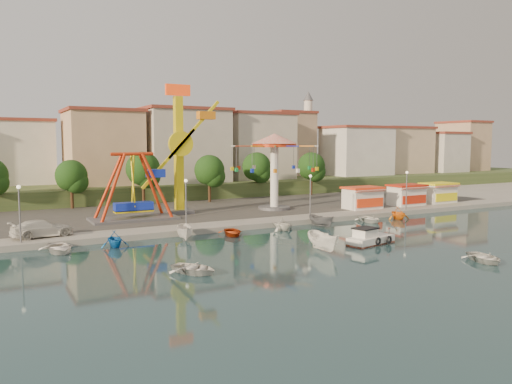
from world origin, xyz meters
TOP-DOWN VIEW (x-y plane):
  - ground at (0.00, 0.00)m, footprint 200.00×200.00m
  - quay_deck at (0.00, 62.00)m, footprint 200.00×100.00m
  - asphalt_pad at (0.00, 30.00)m, footprint 90.00×28.00m
  - hill_terrace at (0.00, 67.00)m, footprint 200.00×60.00m
  - pirate_ship_ride at (-11.28, 21.77)m, footprint 10.00×5.00m
  - kamikaze_tower at (-4.20, 24.22)m, footprint 7.10×3.10m
  - wave_swinger at (8.27, 21.96)m, footprint 11.60×11.60m
  - booth_left at (19.27, 16.49)m, footprint 5.40×3.78m
  - booth_mid at (27.63, 16.49)m, footprint 5.40×3.78m
  - booth_right at (34.32, 16.49)m, footprint 5.40×3.78m
  - lamp_post_0 at (-24.00, 13.00)m, footprint 0.14×0.14m
  - lamp_post_1 at (-8.00, 13.00)m, footprint 0.14×0.14m
  - lamp_post_2 at (8.00, 13.00)m, footprint 0.14×0.14m
  - lamp_post_3 at (24.00, 13.00)m, footprint 0.14×0.14m
  - tree_1 at (-16.00, 36.24)m, footprint 4.35×4.35m
  - tree_2 at (-6.00, 35.81)m, footprint 5.02×5.02m
  - tree_3 at (4.00, 34.36)m, footprint 4.68×4.68m
  - tree_4 at (14.00, 37.35)m, footprint 4.86×4.86m
  - tree_5 at (24.00, 35.54)m, footprint 4.83×4.83m
  - building_1 at (-21.33, 51.38)m, footprint 12.33×9.01m
  - building_2 at (-8.19, 51.96)m, footprint 11.95×9.28m
  - building_3 at (5.60, 48.80)m, footprint 12.59×10.50m
  - building_4 at (19.07, 52.20)m, footprint 10.75×9.23m
  - building_5 at (32.37, 50.33)m, footprint 12.77×10.96m
  - building_6 at (44.15, 48.77)m, footprint 8.23×8.98m
  - building_7 at (56.03, 53.70)m, footprint 11.59×10.93m
  - building_8 at (69.93, 47.19)m, footprint 12.84×9.28m
  - building_9 at (83.46, 49.95)m, footprint 12.95×9.17m
  - minaret at (36.00, 54.00)m, footprint 2.80×2.80m
  - cabin_motorboat at (5.38, -0.63)m, footprint 5.37×2.91m
  - rowboat_a at (-13.40, -2.67)m, footprint 4.23×4.63m
  - rowboat_b at (8.61, -10.70)m, footprint 3.63×4.32m
  - skiff at (-0.41, -1.05)m, footprint 2.38×4.82m
  - van at (-22.00, 15.11)m, footprint 6.05×3.33m
  - moored_boat_0 at (-21.16, 9.80)m, footprint 3.30×4.43m
  - moored_boat_1 at (-16.31, 9.80)m, footprint 2.57×2.97m
  - moored_boat_2 at (-9.38, 9.80)m, footprint 2.56×4.34m
  - moored_boat_3 at (-4.15, 9.80)m, footprint 3.45×4.19m
  - moored_boat_4 at (2.02, 9.80)m, footprint 3.23×3.51m
  - moored_boat_5 at (7.34, 9.80)m, footprint 2.01×3.88m
  - moored_boat_6 at (14.69, 9.80)m, footprint 3.30×4.24m
  - moored_boat_7 at (19.38, 9.80)m, footprint 3.40×3.73m

SIDE VIEW (x-z plane):
  - ground at x=0.00m, z-range 0.00..0.00m
  - quay_deck at x=0.00m, z-range 0.00..0.60m
  - moored_boat_3 at x=-4.15m, z-range 0.00..0.76m
  - rowboat_b at x=8.61m, z-range 0.00..0.77m
  - rowboat_a at x=-13.40m, z-range 0.00..0.78m
  - moored_boat_6 at x=14.69m, z-range 0.00..0.80m
  - moored_boat_0 at x=-21.16m, z-range 0.00..0.88m
  - cabin_motorboat at x=5.38m, z-range -0.42..1.37m
  - asphalt_pad at x=0.00m, z-range 0.60..0.61m
  - moored_boat_5 at x=7.34m, z-range 0.00..1.43m
  - moored_boat_4 at x=2.02m, z-range 0.00..1.54m
  - moored_boat_1 at x=-16.31m, z-range 0.00..1.55m
  - moored_boat_2 at x=-9.38m, z-range 0.00..1.58m
  - moored_boat_7 at x=19.38m, z-range 0.00..1.68m
  - skiff at x=-0.41m, z-range 0.00..1.78m
  - van at x=-22.00m, z-range 0.60..2.26m
  - hill_terrace at x=0.00m, z-range 0.00..3.00m
  - booth_left at x=19.27m, z-range 0.62..3.70m
  - booth_mid at x=27.63m, z-range 0.62..3.70m
  - booth_right at x=34.32m, z-range 0.62..3.70m
  - lamp_post_0 at x=-24.00m, z-range 0.60..5.60m
  - lamp_post_1 at x=-8.00m, z-range 0.60..5.60m
  - lamp_post_2 at x=8.00m, z-range 0.60..5.60m
  - lamp_post_3 at x=24.00m, z-range 0.60..5.60m
  - pirate_ship_ride at x=-11.28m, z-range 0.39..8.39m
  - tree_1 at x=-16.00m, z-range 1.80..8.60m
  - tree_3 at x=4.00m, z-range 1.90..9.21m
  - tree_5 at x=24.00m, z-range 1.94..9.48m
  - tree_4 at x=14.00m, z-range 1.95..9.55m
  - tree_2 at x=-6.00m, z-range 1.99..9.84m
  - building_1 at x=-21.33m, z-range 3.00..11.63m
  - building_7 at x=56.03m, z-range 3.00..11.76m
  - building_3 at x=5.60m, z-range 3.00..12.20m
  - building_9 at x=83.46m, z-range 3.00..12.21m
  - building_4 at x=19.07m, z-range 3.00..12.24m
  - wave_swinger at x=8.27m, z-range 3.00..13.40m
  - kamikaze_tower at x=-4.20m, z-range 0.22..16.72m
  - building_5 at x=32.37m, z-range 3.00..14.21m
  - building_2 at x=-8.19m, z-range 3.00..14.23m
  - building_6 at x=44.15m, z-range 3.00..15.36m
  - building_8 at x=69.93m, z-range 3.00..15.58m
  - minaret at x=36.00m, z-range 3.55..21.55m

